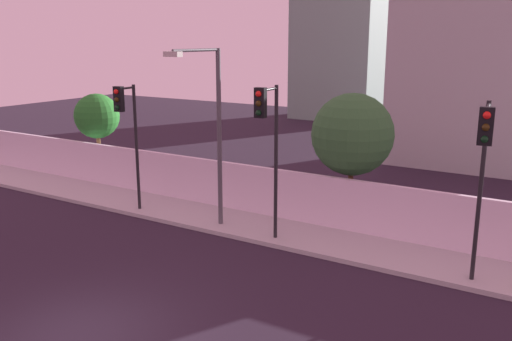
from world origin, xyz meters
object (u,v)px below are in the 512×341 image
at_px(traffic_light_left, 483,157).
at_px(traffic_light_right, 127,122).
at_px(traffic_light_center, 268,131).
at_px(roadside_tree_leftmost, 97,116).
at_px(roadside_tree_midleft, 352,135).
at_px(street_lamp_curbside, 212,122).

bearing_deg(traffic_light_left, traffic_light_right, 178.61).
xyz_separation_m(traffic_light_center, roadside_tree_leftmost, (-11.48, 3.62, -0.81)).
xyz_separation_m(roadside_tree_leftmost, roadside_tree_midleft, (12.82, 0.00, 0.30)).
distance_m(traffic_light_left, roadside_tree_leftmost, 18.20).
height_order(street_lamp_curbside, roadside_tree_midleft, street_lamp_curbside).
distance_m(street_lamp_curbside, roadside_tree_midleft, 4.97).
xyz_separation_m(traffic_light_left, roadside_tree_leftmost, (-17.78, 3.82, -0.75)).
height_order(traffic_light_center, traffic_light_right, traffic_light_center).
bearing_deg(traffic_light_right, street_lamp_curbside, 5.09).
bearing_deg(street_lamp_curbside, traffic_light_right, -174.91).
height_order(traffic_light_left, street_lamp_curbside, street_lamp_curbside).
bearing_deg(traffic_light_right, roadside_tree_midleft, 25.56).
bearing_deg(street_lamp_curbside, traffic_light_center, -9.72).
distance_m(roadside_tree_leftmost, roadside_tree_midleft, 12.82).
xyz_separation_m(traffic_light_right, roadside_tree_leftmost, (-5.45, 3.52, -0.63)).
xyz_separation_m(traffic_light_center, roadside_tree_midleft, (1.34, 3.62, -0.51)).
height_order(roadside_tree_leftmost, roadside_tree_midleft, roadside_tree_midleft).
distance_m(traffic_light_right, street_lamp_curbside, 3.64).
relative_size(traffic_light_center, traffic_light_right, 1.05).
relative_size(traffic_light_center, roadside_tree_leftmost, 1.24).
bearing_deg(roadside_tree_midleft, street_lamp_curbside, -139.52).
xyz_separation_m(traffic_light_left, traffic_light_center, (-6.29, 0.21, 0.06)).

